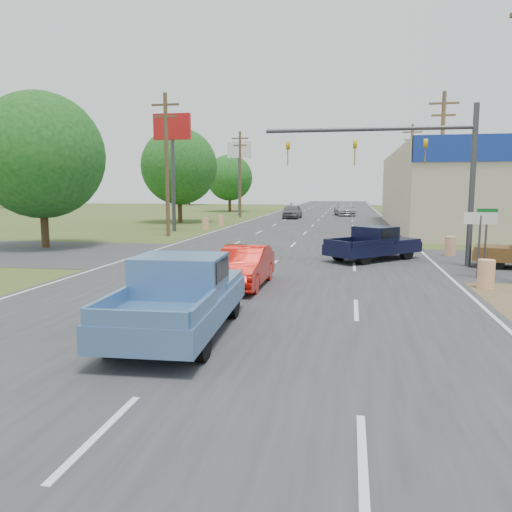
% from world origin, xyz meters
% --- Properties ---
extents(ground, '(200.00, 200.00, 0.00)m').
position_xyz_m(ground, '(0.00, 0.00, 0.00)').
color(ground, '#374E1F').
rests_on(ground, ground).
extents(main_road, '(15.00, 180.00, 0.02)m').
position_xyz_m(main_road, '(0.00, 40.00, 0.01)').
color(main_road, '#2D2D30').
rests_on(main_road, ground).
extents(cross_road, '(120.00, 10.00, 0.02)m').
position_xyz_m(cross_road, '(0.00, 18.00, 0.01)').
color(cross_road, '#2D2D30').
rests_on(cross_road, ground).
extents(utility_pole_2, '(2.00, 0.28, 10.00)m').
position_xyz_m(utility_pole_2, '(9.50, 31.00, 5.32)').
color(utility_pole_2, '#4C3823').
rests_on(utility_pole_2, ground).
extents(utility_pole_3, '(2.00, 0.28, 10.00)m').
position_xyz_m(utility_pole_3, '(9.50, 49.00, 5.32)').
color(utility_pole_3, '#4C3823').
rests_on(utility_pole_3, ground).
extents(utility_pole_5, '(2.00, 0.28, 10.00)m').
position_xyz_m(utility_pole_5, '(-9.50, 28.00, 5.32)').
color(utility_pole_5, '#4C3823').
rests_on(utility_pole_5, ground).
extents(utility_pole_6, '(2.00, 0.28, 10.00)m').
position_xyz_m(utility_pole_6, '(-9.50, 52.00, 5.32)').
color(utility_pole_6, '#4C3823').
rests_on(utility_pole_6, ground).
extents(tree_0, '(7.14, 7.14, 8.84)m').
position_xyz_m(tree_0, '(-14.00, 20.00, 5.26)').
color(tree_0, '#422D19').
rests_on(tree_0, ground).
extents(tree_1, '(7.56, 7.56, 9.36)m').
position_xyz_m(tree_1, '(-13.50, 42.00, 5.57)').
color(tree_1, '#422D19').
rests_on(tree_1, ground).
extents(tree_2, '(6.72, 6.72, 8.32)m').
position_xyz_m(tree_2, '(-14.20, 66.00, 4.95)').
color(tree_2, '#422D19').
rests_on(tree_2, ground).
extents(tree_4, '(9.24, 9.24, 11.44)m').
position_xyz_m(tree_4, '(-55.00, 75.00, 6.82)').
color(tree_4, '#422D19').
rests_on(tree_4, ground).
extents(tree_5, '(7.98, 7.98, 9.88)m').
position_xyz_m(tree_5, '(30.00, 95.00, 5.88)').
color(tree_5, '#422D19').
rests_on(tree_5, ground).
extents(tree_6, '(8.82, 8.82, 10.92)m').
position_xyz_m(tree_6, '(-30.00, 95.00, 6.51)').
color(tree_6, '#422D19').
rests_on(tree_6, ground).
extents(barrel_0, '(0.56, 0.56, 1.00)m').
position_xyz_m(barrel_0, '(8.00, 12.00, 0.50)').
color(barrel_0, orange).
rests_on(barrel_0, ground).
extents(barrel_1, '(0.56, 0.56, 1.00)m').
position_xyz_m(barrel_1, '(8.40, 20.50, 0.50)').
color(barrel_1, orange).
rests_on(barrel_1, ground).
extents(barrel_2, '(0.56, 0.56, 1.00)m').
position_xyz_m(barrel_2, '(-8.50, 34.00, 0.50)').
color(barrel_2, orange).
rests_on(barrel_2, ground).
extents(barrel_3, '(0.56, 0.56, 1.00)m').
position_xyz_m(barrel_3, '(-8.20, 38.00, 0.50)').
color(barrel_3, orange).
rests_on(barrel_3, ground).
extents(pole_sign_left_near, '(3.00, 0.35, 9.20)m').
position_xyz_m(pole_sign_left_near, '(-10.50, 32.00, 7.17)').
color(pole_sign_left_near, '#3F3F44').
rests_on(pole_sign_left_near, ground).
extents(pole_sign_left_far, '(3.00, 0.35, 9.20)m').
position_xyz_m(pole_sign_left_far, '(-10.50, 56.00, 7.17)').
color(pole_sign_left_far, '#3F3F44').
rests_on(pole_sign_left_far, ground).
extents(lane_sign, '(1.20, 0.08, 2.52)m').
position_xyz_m(lane_sign, '(8.20, 14.00, 1.90)').
color(lane_sign, '#3F3F44').
rests_on(lane_sign, ground).
extents(street_name_sign, '(0.80, 0.08, 2.61)m').
position_xyz_m(street_name_sign, '(8.80, 15.50, 1.61)').
color(street_name_sign, '#3F3F44').
rests_on(street_name_sign, ground).
extents(signal_mast, '(9.12, 0.40, 7.00)m').
position_xyz_m(signal_mast, '(5.82, 17.00, 4.80)').
color(signal_mast, '#3F3F44').
rests_on(signal_mast, ground).
extents(red_convertible, '(1.55, 4.28, 1.40)m').
position_xyz_m(red_convertible, '(-0.24, 10.77, 0.70)').
color(red_convertible, '#B91008').
rests_on(red_convertible, ground).
extents(motorcycle, '(0.73, 2.37, 1.20)m').
position_xyz_m(motorcycle, '(-0.19, 4.27, 0.53)').
color(motorcycle, black).
rests_on(motorcycle, ground).
extents(rider, '(0.61, 0.42, 1.60)m').
position_xyz_m(rider, '(-0.18, 4.34, 0.80)').
color(rider, black).
rests_on(rider, ground).
extents(blue_pickup, '(2.44, 5.73, 1.87)m').
position_xyz_m(blue_pickup, '(-0.51, 4.96, 0.94)').
color(blue_pickup, black).
rests_on(blue_pickup, ground).
extents(navy_pickup, '(4.76, 4.81, 1.62)m').
position_xyz_m(navy_pickup, '(4.57, 18.30, 0.82)').
color(navy_pickup, black).
rests_on(navy_pickup, ground).
extents(distant_car_grey, '(1.99, 4.65, 1.56)m').
position_xyz_m(distant_car_grey, '(-3.12, 50.67, 0.78)').
color(distant_car_grey, '#59585D').
rests_on(distant_car_grey, ground).
extents(distant_car_silver, '(3.04, 5.64, 1.55)m').
position_xyz_m(distant_car_silver, '(2.64, 57.81, 0.78)').
color(distant_car_silver, '#9E9EA3').
rests_on(distant_car_silver, ground).
extents(distant_car_white, '(2.39, 4.51, 1.21)m').
position_xyz_m(distant_car_white, '(-5.81, 72.21, 0.60)').
color(distant_car_white, silver).
rests_on(distant_car_white, ground).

